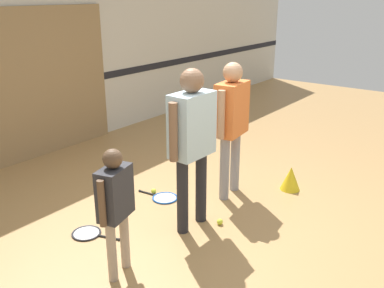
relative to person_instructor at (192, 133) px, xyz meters
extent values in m
plane|color=#A87F4C|center=(0.16, -0.11, -1.06)|extent=(16.00, 16.00, 0.00)
cube|color=beige|center=(0.16, 3.21, 0.54)|extent=(16.00, 0.06, 3.20)
cube|color=black|center=(0.16, 3.18, -0.03)|extent=(16.00, 0.01, 0.12)
cube|color=#93754C|center=(0.18, 3.15, 0.05)|extent=(2.91, 0.05, 2.21)
cylinder|color=#232328|center=(-0.16, 0.00, -0.65)|extent=(0.12, 0.12, 0.82)
cylinder|color=#232328|center=(0.16, 0.00, -0.65)|extent=(0.12, 0.12, 0.82)
cube|color=silver|center=(0.00, 0.00, 0.09)|extent=(0.49, 0.28, 0.65)
sphere|color=brown|center=(0.00, 0.00, 0.53)|extent=(0.24, 0.24, 0.24)
cylinder|color=brown|center=(-0.28, 0.01, 0.08)|extent=(0.09, 0.09, 0.58)
cylinder|color=brown|center=(0.28, -0.01, 0.08)|extent=(0.09, 0.09, 0.58)
cylinder|color=tan|center=(-1.16, -0.01, -0.77)|extent=(0.08, 0.08, 0.57)
cylinder|color=tan|center=(-0.95, 0.05, -0.77)|extent=(0.08, 0.08, 0.57)
cube|color=#2D2D33|center=(-1.05, 0.02, -0.26)|extent=(0.37, 0.26, 0.45)
sphere|color=brown|center=(-1.05, 0.02, 0.05)|extent=(0.17, 0.17, 0.17)
cylinder|color=brown|center=(-1.24, -0.03, -0.26)|extent=(0.06, 0.06, 0.40)
cylinder|color=brown|center=(-0.86, 0.07, -0.26)|extent=(0.06, 0.06, 0.40)
cylinder|color=gray|center=(1.05, 0.11, -0.66)|extent=(0.12, 0.12, 0.79)
cylinder|color=gray|center=(0.75, 0.08, -0.66)|extent=(0.12, 0.12, 0.79)
cube|color=orange|center=(0.90, 0.10, 0.05)|extent=(0.49, 0.31, 0.63)
sphere|color=tan|center=(0.90, 0.10, 0.47)|extent=(0.23, 0.23, 0.23)
cylinder|color=tan|center=(1.17, 0.13, 0.04)|extent=(0.08, 0.08, 0.56)
cylinder|color=tan|center=(0.63, 0.06, 0.04)|extent=(0.08, 0.08, 0.56)
torus|color=blue|center=(0.31, 0.65, -1.05)|extent=(0.35, 0.35, 0.02)
cylinder|color=silver|center=(0.31, 0.65, -1.05)|extent=(0.27, 0.27, 0.01)
cylinder|color=black|center=(0.28, 0.91, -1.05)|extent=(0.05, 0.24, 0.02)
sphere|color=black|center=(0.26, 1.03, -1.05)|extent=(0.03, 0.03, 0.03)
torus|color=#28282D|center=(-0.81, 0.78, -1.05)|extent=(0.39, 0.39, 0.02)
cylinder|color=silver|center=(-0.81, 0.78, -1.05)|extent=(0.26, 0.26, 0.01)
cylinder|color=black|center=(-0.73, 0.53, -1.05)|extent=(0.10, 0.23, 0.02)
sphere|color=black|center=(-0.69, 0.41, -1.05)|extent=(0.03, 0.03, 0.03)
sphere|color=#CCE038|center=(0.20, -0.23, -1.02)|extent=(0.07, 0.07, 0.07)
sphere|color=#CCE038|center=(0.33, 0.85, -1.02)|extent=(0.07, 0.07, 0.07)
cone|color=yellow|center=(1.48, -0.46, -0.90)|extent=(0.25, 0.25, 0.31)
camera|label=1|loc=(-3.25, -2.46, 1.34)|focal=40.00mm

